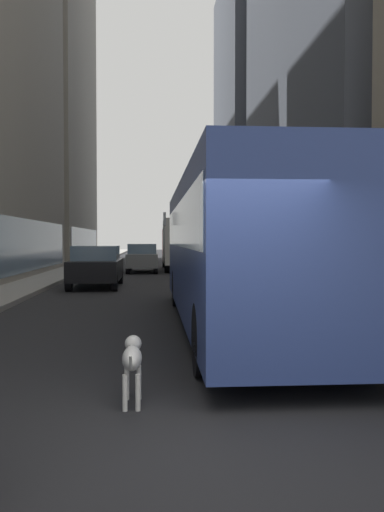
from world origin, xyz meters
name	(u,v)px	position (x,y,z in m)	size (l,w,h in m)	color
ground_plane	(161,265)	(0.00, 35.00, 0.00)	(120.00, 120.00, 0.00)	#232326
sidewalk_left	(83,264)	(-5.70, 35.00, 0.07)	(2.40, 110.00, 0.15)	gray
sidewalk_right	(236,263)	(5.70, 35.00, 0.07)	(2.40, 110.00, 0.15)	#ADA89E
building_left_far	(19,46)	(-11.90, 41.92, 18.26)	(11.12, 18.71, 36.53)	gray
building_right_far	(271,118)	(11.90, 50.79, 14.69)	(10.34, 16.43, 29.40)	#4C515B
transit_bus	(238,243)	(1.20, 6.62, 1.78)	(2.78, 11.53, 3.05)	#33478C
car_black_suv	(96,266)	(-2.80, 16.19, 0.82)	(1.84, 4.20, 1.62)	black
car_grey_wagon	(142,258)	(-1.20, 25.83, 0.82)	(1.72, 4.36, 1.62)	slate
box_truck	(182,243)	(1.20, 27.77, 1.67)	(2.30, 7.50, 3.05)	#A51919
dalmatian_dog	(132,358)	(-0.87, 1.34, 0.51)	(0.22, 0.96, 0.72)	white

